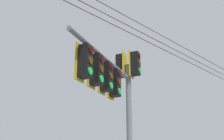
{
  "coord_description": "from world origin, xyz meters",
  "views": [
    {
      "loc": [
        10.4,
        -0.45,
        2.12
      ],
      "look_at": [
        1.92,
        -0.73,
        5.28
      ],
      "focal_mm": 44.91,
      "sensor_mm": 36.0,
      "label": 1
    }
  ],
  "objects": [
    {
      "name": "signal_mast_assembly",
      "position": [
        1.6,
        -0.61,
        4.72
      ],
      "size": [
        4.24,
        2.08,
        6.53
      ],
      "color": "slate",
      "rests_on": "ground"
    },
    {
      "name": "overhead_wire_span",
      "position": [
        1.56,
        -1.21,
        7.77
      ],
      "size": [
        23.5,
        22.83,
        0.98
      ],
      "color": "black"
    }
  ]
}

